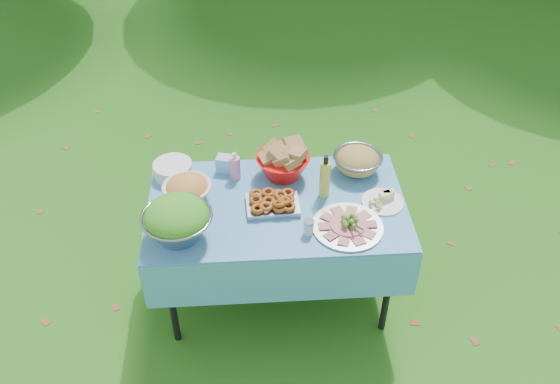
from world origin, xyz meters
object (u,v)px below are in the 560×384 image
at_px(oil_bottle, 325,176).
at_px(salad_bowl, 177,220).
at_px(bread_bowl, 283,161).
at_px(plate_stack, 173,169).
at_px(picnic_table, 277,251).
at_px(pasta_bowl_steel, 357,161).
at_px(charcuterie_platter, 348,222).

bearing_deg(oil_bottle, salad_bowl, -159.80).
relative_size(salad_bowl, bread_bowl, 1.14).
height_order(plate_stack, bread_bowl, bread_bowl).
xyz_separation_m(picnic_table, pasta_bowl_steel, (0.50, 0.27, 0.46)).
relative_size(bread_bowl, pasta_bowl_steel, 1.11).
distance_m(plate_stack, pasta_bowl_steel, 1.10).
relative_size(plate_stack, oil_bottle, 0.85).
distance_m(pasta_bowl_steel, oil_bottle, 0.31).
relative_size(picnic_table, charcuterie_platter, 3.76).
distance_m(picnic_table, salad_bowl, 0.77).
bearing_deg(oil_bottle, charcuterie_platter, -71.58).
bearing_deg(oil_bottle, plate_stack, 164.70).
distance_m(picnic_table, oil_bottle, 0.59).
bearing_deg(oil_bottle, picnic_table, -167.05).
height_order(picnic_table, plate_stack, plate_stack).
bearing_deg(pasta_bowl_steel, bread_bowl, -177.88).
bearing_deg(picnic_table, charcuterie_platter, -30.75).
xyz_separation_m(pasta_bowl_steel, charcuterie_platter, (-0.13, -0.49, -0.03)).
bearing_deg(bread_bowl, charcuterie_platter, -56.34).
height_order(salad_bowl, plate_stack, salad_bowl).
distance_m(picnic_table, plate_stack, 0.80).
height_order(charcuterie_platter, oil_bottle, oil_bottle).
distance_m(salad_bowl, bread_bowl, 0.77).
relative_size(salad_bowl, pasta_bowl_steel, 1.27).
height_order(plate_stack, pasta_bowl_steel, pasta_bowl_steel).
bearing_deg(charcuterie_platter, salad_bowl, -179.06).
xyz_separation_m(plate_stack, oil_bottle, (0.88, -0.24, 0.09)).
bearing_deg(plate_stack, oil_bottle, -15.30).
relative_size(picnic_table, bread_bowl, 4.50).
bearing_deg(charcuterie_platter, bread_bowl, 123.66).
bearing_deg(charcuterie_platter, picnic_table, 149.25).
bearing_deg(bread_bowl, plate_stack, 176.00).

